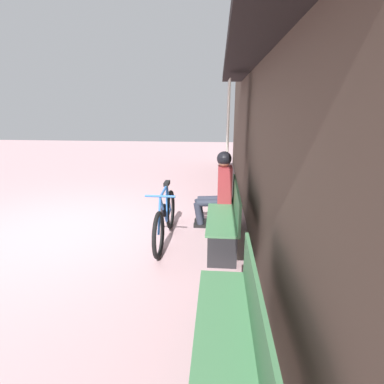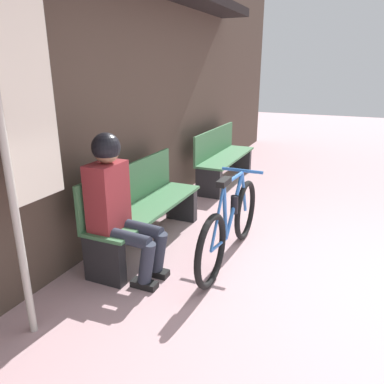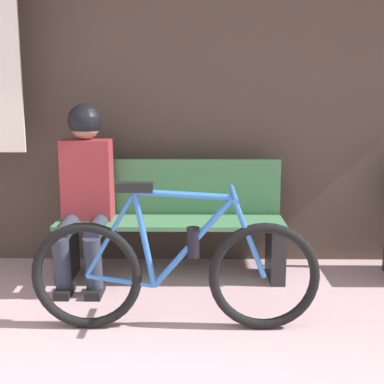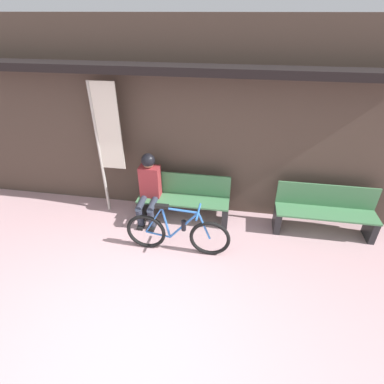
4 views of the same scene
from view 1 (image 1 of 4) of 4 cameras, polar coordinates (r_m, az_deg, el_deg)
ground_plane at (r=5.15m, az=-22.66°, el=-6.92°), size 24.00×24.00×0.00m
storefront_wall at (r=4.21m, az=12.65°, el=12.43°), size 12.00×0.56×3.20m
park_bench_near at (r=4.33m, az=6.45°, el=-4.60°), size 1.58×0.42×0.83m
bicycle at (r=4.34m, az=-5.15°, el=-5.11°), size 1.60×0.40×0.84m
person_seated at (r=4.78m, az=5.22°, el=1.45°), size 0.34×0.60×1.23m
park_bench_far at (r=2.29m, az=7.82°, el=-26.02°), size 1.58×0.42×0.83m
banner_pole at (r=5.36m, az=6.88°, el=11.26°), size 0.45×0.05×2.33m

